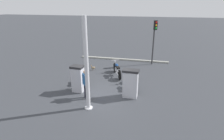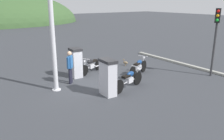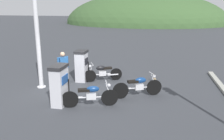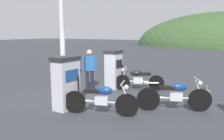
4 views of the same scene
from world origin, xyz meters
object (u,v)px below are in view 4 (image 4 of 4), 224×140
Objects in this scene: fuel_pump_far at (114,69)px; motorcycle_extra at (175,95)px; canopy_support_pole at (62,36)px; fuel_pump_near at (66,83)px; attendant_person at (90,67)px; wandering_duck at (208,92)px; motorcycle_near_pump at (101,98)px; motorcycle_far_pump at (139,79)px.

motorcycle_extra is (2.92, -1.69, -0.32)m from fuel_pump_far.
motorcycle_extra is 0.45× the size of canopy_support_pole.
motorcycle_extra is at bearing 24.63° from fuel_pump_near.
fuel_pump_far reaches higher than motorcycle_extra.
attendant_person reaches higher than wandering_duck.
fuel_pump_far is at bearing 150.00° from motorcycle_extra.
motorcycle_near_pump is (1.20, -3.00, -0.32)m from fuel_pump_far.
attendant_person is at bearing 26.07° from canopy_support_pole.
fuel_pump_far is 2.42m from canopy_support_pole.
attendant_person reaches higher than fuel_pump_far.
fuel_pump_near is 3.94× the size of wandering_duck.
canopy_support_pole reaches higher than motorcycle_extra.
attendant_person is (-1.89, 2.25, 0.45)m from motorcycle_near_pump.
motorcycle_far_pump is (1.03, 3.20, -0.36)m from fuel_pump_near.
attendant_person is 4.01× the size of wandering_duck.
attendant_person is at bearing 129.94° from motorcycle_near_pump.
fuel_pump_near is at bearing -137.09° from wandering_duck.
fuel_pump_far reaches higher than wandering_duck.
motorcycle_extra is 1.24× the size of attendant_person.
wandering_duck is (2.40, 3.31, -0.28)m from motorcycle_near_pump.
fuel_pump_near is 1.01× the size of fuel_pump_far.
motorcycle_extra is at bearing -30.00° from fuel_pump_far.
attendant_person is at bearing 165.35° from motorcycle_extra.
attendant_person reaches higher than motorcycle_extra.
wandering_duck is (3.60, 3.34, -0.61)m from fuel_pump_near.
fuel_pump_near reaches higher than motorcycle_far_pump.
fuel_pump_near is 2.39m from attendant_person.
motorcycle_far_pump is at bearing 28.18° from attendant_person.
wandering_duck is at bearing 16.25° from canopy_support_pole.
motorcycle_extra is 3.75m from attendant_person.
fuel_pump_near reaches higher than motorcycle_near_pump.
motorcycle_far_pump is at bearing -176.79° from wandering_duck.
fuel_pump_near is 3.38m from motorcycle_far_pump.
motorcycle_near_pump reaches higher than wandering_duck.
fuel_pump_far is 1.02m from attendant_person.
fuel_pump_near is 0.87× the size of motorcycle_far_pump.
fuel_pump_far is 0.86× the size of motorcycle_far_pump.
fuel_pump_far is 0.36× the size of canopy_support_pole.
fuel_pump_near is 0.76× the size of motorcycle_near_pump.
motorcycle_near_pump is at bearing -86.90° from motorcycle_far_pump.
motorcycle_far_pump is at bearing 72.18° from fuel_pump_near.
fuel_pump_far is at bearing 90.00° from fuel_pump_near.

